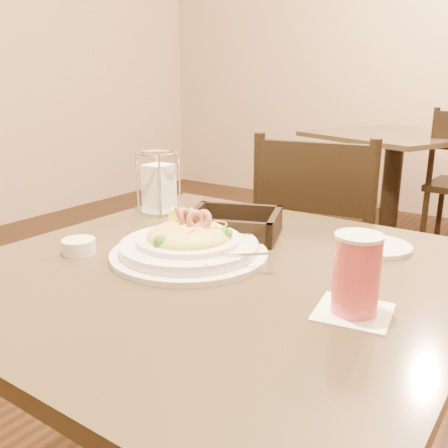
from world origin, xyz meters
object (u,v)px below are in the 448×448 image
Objects in this scene: background_table at (393,170)px; bread_basket at (234,227)px; main_table at (218,375)px; side_plate at (376,246)px; pasta_bowl at (189,243)px; napkin_caddy at (159,186)px; drink_glass at (356,275)px; butter_ramekin at (79,246)px; dining_chair_near at (319,256)px.

bread_basket is at bearing -81.92° from background_table.
side_plate reaches higher than main_table.
main_table is at bearing -7.17° from pasta_bowl.
side_plate is (0.58, 0.04, -0.06)m from napkin_caddy.
pasta_bowl is at bearing -38.65° from napkin_caddy.
butter_ramekin is (-0.56, -0.06, -0.05)m from drink_glass.
dining_chair_near is 5.72× the size of napkin_caddy.
side_plate is (0.36, -0.53, 0.26)m from dining_chair_near.
dining_chair_near reaches higher than butter_ramekin.
butter_ramekin is (-0.20, -0.11, -0.01)m from pasta_bowl.
main_table is 6.03× the size of side_plate.
bread_basket is (-0.01, 0.17, -0.01)m from pasta_bowl.
napkin_caddy is at bearing -176.14° from side_plate.
drink_glass is at bearing -77.08° from side_plate.
main_table is at bearing -80.62° from background_table.
dining_chair_near reaches higher than bread_basket.
dining_chair_near is (-0.15, 0.81, -0.02)m from main_table.
butter_ramekin is (-0.13, -0.91, 0.27)m from dining_chair_near.
main_table is 13.19× the size of butter_ramekin.
drink_glass is 0.79× the size of napkin_caddy.
pasta_bowl is at bearing 172.83° from main_table.
napkin_caddy is (0.06, -2.30, 0.31)m from background_table.
background_table is 3.42× the size of pasta_bowl.
bread_basket reaches higher than side_plate.
background_table is at bearing 105.28° from drink_glass.
bread_basket reaches higher than main_table.
main_table is at bearing -33.21° from napkin_caddy.
napkin_caddy reaches higher than background_table.
main_table is 0.33m from bread_basket.
main_table is 3.65× the size of bread_basket.
napkin_caddy reaches higher than side_plate.
side_plate is at bearing 17.91° from bread_basket.
butter_ramekin reaches higher than side_plate.
dining_chair_near reaches higher than background_table.
side_plate is (0.21, 0.28, 0.24)m from main_table.
butter_ramekin is (0.14, -2.64, 0.25)m from background_table.
dining_chair_near is 0.69m from napkin_caddy.
pasta_bowl is 5.05× the size of butter_ramekin.
dining_chair_near is at bearing 95.74° from bread_basket.
bread_basket is 1.65× the size of side_plate.
dining_chair_near is 2.70× the size of pasta_bowl.
main_table is at bearing -64.77° from bread_basket.
butter_ramekin is at bearing -150.43° from pasta_bowl.
pasta_bowl is 1.40× the size of bread_basket.
pasta_bowl is 0.17m from bread_basket.
dining_chair_near is 0.70m from side_plate.
bread_basket is 0.31m from side_plate.
background_table is 17.26× the size of butter_ramekin.
bread_basket is (-0.08, 0.18, 0.26)m from main_table.
pasta_bowl reaches higher than butter_ramekin.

